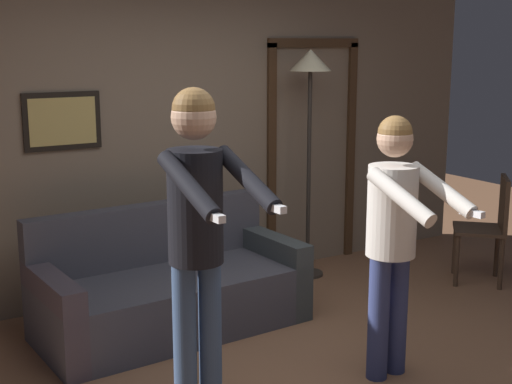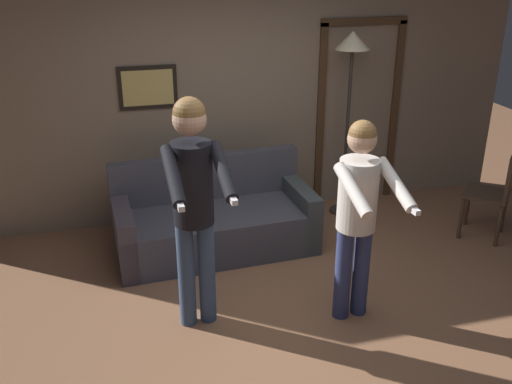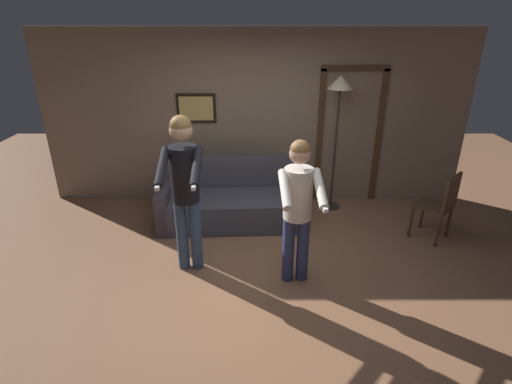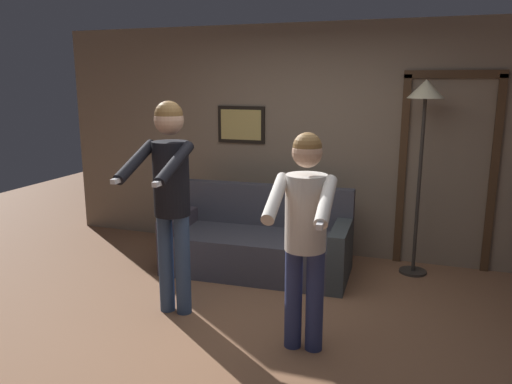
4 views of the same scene
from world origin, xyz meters
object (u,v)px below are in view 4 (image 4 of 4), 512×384
(torchiere_lamp, at_px, (424,111))
(couch, at_px, (259,245))
(person_standing_left, at_px, (170,187))
(person_standing_right, at_px, (305,224))

(torchiere_lamp, bearing_deg, couch, -163.31)
(person_standing_left, height_order, person_standing_right, person_standing_left)
(couch, distance_m, person_standing_left, 1.50)
(couch, relative_size, torchiere_lamp, 0.97)
(person_standing_left, distance_m, person_standing_right, 1.23)
(person_standing_left, bearing_deg, torchiere_lamp, 40.57)
(person_standing_right, bearing_deg, person_standing_left, 169.42)
(torchiere_lamp, distance_m, person_standing_right, 2.13)
(couch, xyz_separation_m, person_standing_left, (-0.37, -1.18, 0.84))
(person_standing_left, xyz_separation_m, person_standing_right, (1.20, -0.22, -0.14))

